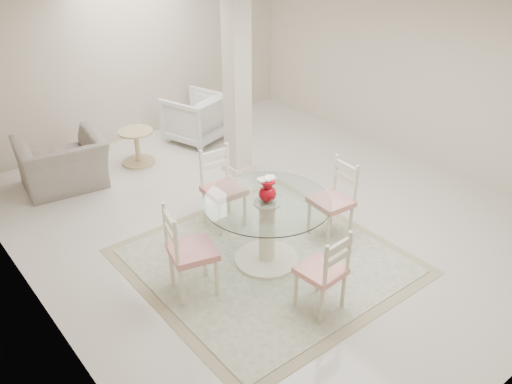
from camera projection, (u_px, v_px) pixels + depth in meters
ground at (267, 215)px, 7.28m from camera, size 7.00×7.00×0.00m
room_shell at (269, 81)px, 6.37m from camera, size 6.02×7.02×2.71m
column at (237, 86)px, 7.77m from camera, size 0.30×0.30×2.70m
area_rug at (267, 261)px, 6.36m from camera, size 2.89×2.89×0.02m
dining_table at (267, 232)px, 6.16m from camera, size 1.43×1.43×0.82m
red_vase at (267, 190)px, 5.90m from camera, size 0.23×0.20×0.30m
dining_chair_east at (336, 194)px, 6.57m from camera, size 0.48×0.48×1.12m
dining_chair_north at (221, 182)px, 6.81m from camera, size 0.49×0.49×1.14m
dining_chair_west at (185, 246)px, 5.58m from camera, size 0.57×0.57×1.17m
dining_chair_south at (327, 267)px, 5.36m from camera, size 0.45×0.45×1.05m
recliner_taupe at (63, 163)px, 7.79m from camera, size 1.29×1.17×0.76m
armchair_white at (195, 118)px, 9.25m from camera, size 1.11×1.12×0.82m
side_table at (137, 148)px, 8.52m from camera, size 0.54×0.54×0.56m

